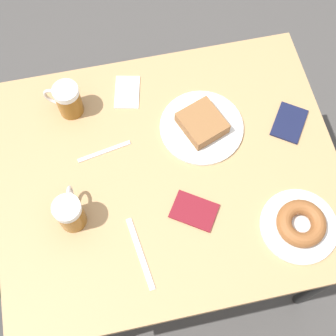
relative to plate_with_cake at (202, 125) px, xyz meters
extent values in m
plane|color=#474442|center=(-0.12, 0.13, -0.75)|extent=(8.00, 8.00, 0.00)
cube|color=tan|center=(-0.12, 0.13, -0.03)|extent=(0.83, 1.02, 0.03)
cylinder|color=black|center=(-0.50, -0.34, -0.40)|extent=(0.04, 0.04, 0.70)
cylinder|color=black|center=(0.26, -0.34, -0.40)|extent=(0.04, 0.04, 0.70)
cylinder|color=black|center=(0.26, 0.60, -0.40)|extent=(0.04, 0.04, 0.70)
cylinder|color=black|center=(-0.24, 0.76, -0.54)|extent=(0.03, 0.03, 0.43)
cylinder|color=black|center=(0.11, 0.73, -0.54)|extent=(0.03, 0.03, 0.43)
cylinder|color=white|center=(0.00, 0.00, -0.01)|extent=(0.26, 0.26, 0.01)
cube|color=brown|center=(0.00, 0.00, 0.01)|extent=(0.16, 0.15, 0.04)
cylinder|color=white|center=(-0.36, -0.19, -0.01)|extent=(0.22, 0.22, 0.01)
torus|color=brown|center=(-0.36, -0.19, 0.01)|extent=(0.14, 0.14, 0.04)
cylinder|color=#8C5619|center=(-0.21, 0.42, 0.03)|extent=(0.08, 0.08, 0.09)
cylinder|color=white|center=(-0.21, 0.42, 0.09)|extent=(0.08, 0.08, 0.02)
torus|color=silver|center=(-0.17, 0.42, 0.04)|extent=(0.08, 0.02, 0.07)
cylinder|color=#8C5619|center=(0.15, 0.38, 0.03)|extent=(0.08, 0.08, 0.09)
cylinder|color=white|center=(0.15, 0.38, 0.09)|extent=(0.08, 0.08, 0.02)
torus|color=silver|center=(0.17, 0.42, 0.04)|extent=(0.04, 0.07, 0.07)
cube|color=white|center=(0.17, 0.20, -0.01)|extent=(0.13, 0.10, 0.00)
cube|color=silver|center=(-0.02, 0.31, -0.02)|extent=(0.04, 0.17, 0.00)
cube|color=silver|center=(-0.35, 0.26, -0.02)|extent=(0.21, 0.05, 0.00)
cube|color=maroon|center=(-0.26, 0.08, -0.01)|extent=(0.14, 0.15, 0.01)
cube|color=#141938|center=(-0.04, -0.27, -0.01)|extent=(0.15, 0.14, 0.01)
camera|label=1|loc=(-0.66, 0.25, 1.26)|focal=50.00mm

